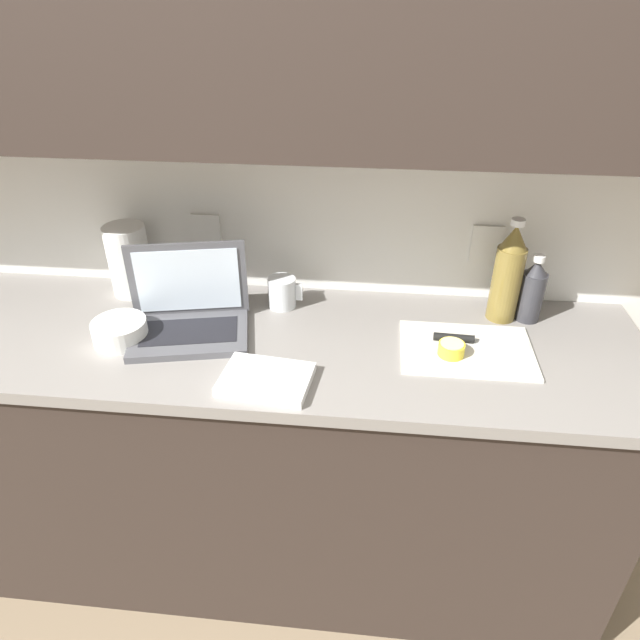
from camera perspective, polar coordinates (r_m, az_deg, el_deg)
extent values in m
plane|color=#847056|center=(2.25, -4.96, -21.77)|extent=(12.00, 12.00, 0.00)
cube|color=white|center=(1.74, -4.98, 14.78)|extent=(5.20, 0.06, 2.60)
cube|color=white|center=(1.82, -11.26, 8.55)|extent=(0.09, 0.01, 0.12)
cube|color=white|center=(1.77, 16.28, 7.23)|extent=(0.09, 0.01, 0.12)
cube|color=#332823|center=(1.91, -5.58, -13.81)|extent=(2.10, 0.57, 0.89)
cube|color=gray|center=(1.61, -6.43, -2.29)|extent=(2.16, 0.60, 0.03)
cube|color=#9EA3A8|center=(1.98, -29.00, -1.72)|extent=(0.47, 0.39, 0.16)
cube|color=#515156|center=(1.63, -12.88, -1.41)|extent=(0.36, 0.29, 0.02)
cube|color=black|center=(1.62, -12.92, -1.09)|extent=(0.28, 0.18, 0.00)
cube|color=#515156|center=(1.66, -13.04, 3.96)|extent=(0.33, 0.08, 0.22)
cube|color=silver|center=(1.66, -13.06, 3.87)|extent=(0.28, 0.07, 0.19)
cube|color=silver|center=(1.59, 14.43, -2.87)|extent=(0.35, 0.25, 0.01)
cube|color=silver|center=(1.63, 17.70, -2.36)|extent=(0.15, 0.04, 0.00)
cylinder|color=black|center=(1.60, 13.24, -1.74)|extent=(0.11, 0.03, 0.02)
cylinder|color=yellow|center=(1.54, 13.00, -2.86)|extent=(0.07, 0.07, 0.03)
cylinder|color=#F4EAA3|center=(1.53, 13.08, -2.29)|extent=(0.06, 0.06, 0.00)
cylinder|color=olive|center=(1.71, 18.10, 3.44)|extent=(0.08, 0.08, 0.22)
cone|color=olive|center=(1.65, 18.94, 7.85)|extent=(0.07, 0.07, 0.07)
cylinder|color=white|center=(1.64, 19.20, 9.23)|extent=(0.04, 0.04, 0.02)
cylinder|color=#333338|center=(1.75, 20.33, 2.20)|extent=(0.07, 0.07, 0.15)
cone|color=#333338|center=(1.71, 20.91, 4.90)|extent=(0.06, 0.06, 0.04)
cylinder|color=white|center=(1.70, 21.09, 5.76)|extent=(0.03, 0.03, 0.02)
cylinder|color=silver|center=(1.72, -3.82, 2.78)|extent=(0.08, 0.08, 0.09)
cube|color=silver|center=(1.71, -2.11, 2.83)|extent=(0.02, 0.01, 0.05)
cylinder|color=white|center=(1.66, -19.37, -1.06)|extent=(0.15, 0.15, 0.06)
cylinder|color=white|center=(1.86, -18.54, 5.71)|extent=(0.13, 0.13, 0.22)
cube|color=white|center=(1.43, -5.42, -5.93)|extent=(0.24, 0.18, 0.02)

